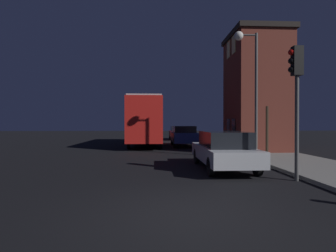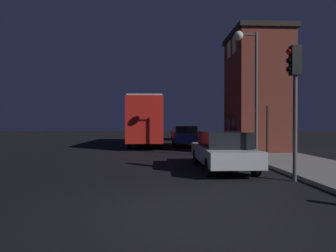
{
  "view_description": "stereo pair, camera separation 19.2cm",
  "coord_description": "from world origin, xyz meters",
  "px_view_note": "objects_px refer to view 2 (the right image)",
  "views": [
    {
      "loc": [
        -0.73,
        -5.11,
        1.78
      ],
      "look_at": [
        0.04,
        9.43,
        1.65
      ],
      "focal_mm": 28.0,
      "sensor_mm": 36.0,
      "label": 1
    },
    {
      "loc": [
        -0.54,
        -5.12,
        1.78
      ],
      "look_at": [
        0.04,
        9.43,
        1.65
      ],
      "focal_mm": 28.0,
      "sensor_mm": 36.0,
      "label": 2
    }
  ],
  "objects_px": {
    "bus": "(147,118)",
    "car_near_lane": "(222,149)",
    "car_far_lane": "(180,132)",
    "car_mid_lane": "(185,135)",
    "streetlamp": "(249,68)",
    "traffic_light": "(294,84)",
    "bare_tree": "(268,123)"
  },
  "relations": [
    {
      "from": "car_near_lane",
      "to": "car_mid_lane",
      "type": "relative_size",
      "value": 1.01
    },
    {
      "from": "bare_tree",
      "to": "streetlamp",
      "type": "bearing_deg",
      "value": -135.29
    },
    {
      "from": "bare_tree",
      "to": "car_mid_lane",
      "type": "xyz_separation_m",
      "value": [
        -4.07,
        6.12,
        -0.98
      ]
    },
    {
      "from": "car_near_lane",
      "to": "car_mid_lane",
      "type": "height_order",
      "value": "car_mid_lane"
    },
    {
      "from": "bare_tree",
      "to": "car_near_lane",
      "type": "relative_size",
      "value": 0.85
    },
    {
      "from": "streetlamp",
      "to": "bare_tree",
      "type": "distance_m",
      "value": 3.61
    },
    {
      "from": "traffic_light",
      "to": "bare_tree",
      "type": "xyz_separation_m",
      "value": [
        2.03,
        6.67,
        -1.17
      ]
    },
    {
      "from": "bus",
      "to": "car_far_lane",
      "type": "bearing_deg",
      "value": 64.9
    },
    {
      "from": "car_near_lane",
      "to": "car_far_lane",
      "type": "height_order",
      "value": "car_far_lane"
    },
    {
      "from": "bare_tree",
      "to": "bus",
      "type": "height_order",
      "value": "bare_tree"
    },
    {
      "from": "bus",
      "to": "car_far_lane",
      "type": "height_order",
      "value": "bus"
    },
    {
      "from": "traffic_light",
      "to": "car_near_lane",
      "type": "distance_m",
      "value": 3.58
    },
    {
      "from": "traffic_light",
      "to": "bare_tree",
      "type": "height_order",
      "value": "traffic_light"
    },
    {
      "from": "bare_tree",
      "to": "car_near_lane",
      "type": "height_order",
      "value": "bare_tree"
    },
    {
      "from": "car_mid_lane",
      "to": "car_far_lane",
      "type": "height_order",
      "value": "car_mid_lane"
    },
    {
      "from": "streetlamp",
      "to": "bus",
      "type": "xyz_separation_m",
      "value": [
        -5.39,
        9.09,
        -2.33
      ]
    },
    {
      "from": "streetlamp",
      "to": "bus",
      "type": "height_order",
      "value": "streetlamp"
    },
    {
      "from": "bus",
      "to": "car_mid_lane",
      "type": "height_order",
      "value": "bus"
    },
    {
      "from": "car_far_lane",
      "to": "car_near_lane",
      "type": "bearing_deg",
      "value": -90.02
    },
    {
      "from": "streetlamp",
      "to": "car_far_lane",
      "type": "xyz_separation_m",
      "value": [
        -2.01,
        16.3,
        -3.75
      ]
    },
    {
      "from": "bus",
      "to": "car_near_lane",
      "type": "bearing_deg",
      "value": -74.11
    },
    {
      "from": "bare_tree",
      "to": "car_far_lane",
      "type": "height_order",
      "value": "bare_tree"
    },
    {
      "from": "bus",
      "to": "car_near_lane",
      "type": "xyz_separation_m",
      "value": [
        3.37,
        -11.84,
        -1.44
      ]
    },
    {
      "from": "streetlamp",
      "to": "car_far_lane",
      "type": "relative_size",
      "value": 1.36
    },
    {
      "from": "traffic_light",
      "to": "bus",
      "type": "relative_size",
      "value": 0.4
    },
    {
      "from": "car_near_lane",
      "to": "car_far_lane",
      "type": "xyz_separation_m",
      "value": [
        0.01,
        19.05,
        0.02
      ]
    },
    {
      "from": "streetlamp",
      "to": "car_near_lane",
      "type": "xyz_separation_m",
      "value": [
        -2.02,
        -2.76,
        -3.77
      ]
    },
    {
      "from": "traffic_light",
      "to": "car_far_lane",
      "type": "distance_m",
      "value": 21.48
    },
    {
      "from": "streetlamp",
      "to": "car_mid_lane",
      "type": "xyz_separation_m",
      "value": [
        -2.38,
        7.78,
        -3.7
      ]
    },
    {
      "from": "streetlamp",
      "to": "car_near_lane",
      "type": "height_order",
      "value": "streetlamp"
    },
    {
      "from": "car_mid_lane",
      "to": "streetlamp",
      "type": "bearing_deg",
      "value": -72.99
    },
    {
      "from": "streetlamp",
      "to": "bare_tree",
      "type": "bearing_deg",
      "value": 44.71
    }
  ]
}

